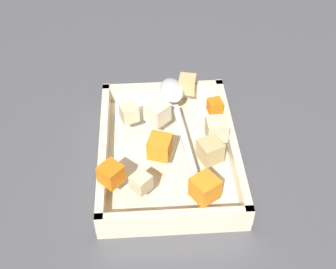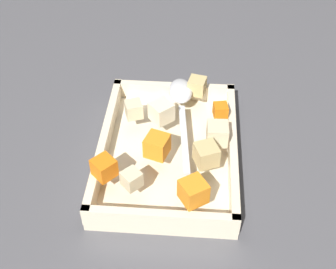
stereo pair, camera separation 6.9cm
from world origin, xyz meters
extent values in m
plane|color=#4C4C51|center=(0.00, 0.00, 0.00)|extent=(4.00, 4.00, 0.00)
cube|color=beige|center=(0.00, 0.01, 0.01)|extent=(0.29, 0.21, 0.01)
cube|color=beige|center=(0.00, -0.09, 0.03)|extent=(0.29, 0.01, 0.03)
cube|color=beige|center=(0.00, 0.12, 0.03)|extent=(0.29, 0.01, 0.03)
cube|color=beige|center=(-0.14, 0.01, 0.03)|extent=(0.01, 0.21, 0.03)
cube|color=beige|center=(0.14, 0.01, 0.03)|extent=(0.01, 0.21, 0.03)
cube|color=orange|center=(0.08, -0.07, 0.06)|extent=(0.04, 0.04, 0.03)
cube|color=orange|center=(0.12, 0.06, 0.06)|extent=(0.05, 0.05, 0.03)
cube|color=orange|center=(-0.06, 0.10, 0.06)|extent=(0.03, 0.03, 0.02)
cube|color=orange|center=(0.03, 0.00, 0.06)|extent=(0.04, 0.04, 0.03)
cube|color=beige|center=(0.00, 0.09, 0.06)|extent=(0.03, 0.03, 0.03)
cube|color=beige|center=(0.10, -0.03, 0.06)|extent=(0.03, 0.03, 0.02)
cube|color=tan|center=(0.05, 0.07, 0.06)|extent=(0.04, 0.04, 0.03)
cube|color=beige|center=(-0.04, 0.00, 0.06)|extent=(0.05, 0.05, 0.03)
cube|color=beige|center=(-0.05, -0.05, 0.06)|extent=(0.03, 0.03, 0.03)
cube|color=tan|center=(-0.12, 0.06, 0.06)|extent=(0.03, 0.03, 0.03)
ellipsoid|color=silver|center=(-0.11, 0.03, 0.06)|extent=(0.07, 0.05, 0.02)
cube|color=silver|center=(0.00, 0.04, 0.05)|extent=(0.15, 0.03, 0.01)
camera|label=1|loc=(0.50, -0.02, 0.53)|focal=48.14mm
camera|label=2|loc=(0.50, 0.05, 0.53)|focal=48.14mm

